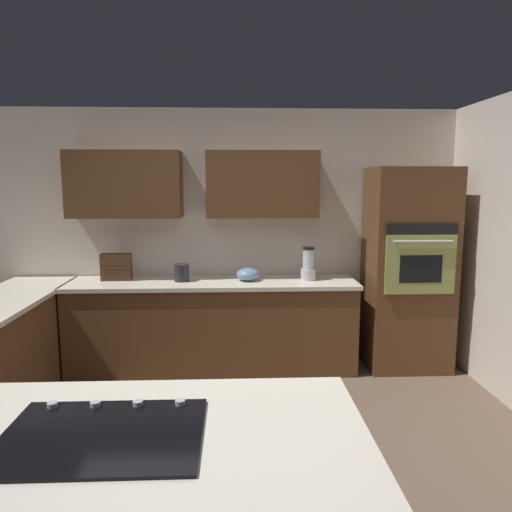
# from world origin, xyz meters

# --- Properties ---
(ground_plane) EXTENTS (14.00, 14.00, 0.00)m
(ground_plane) POSITION_xyz_m (0.00, 0.00, 0.00)
(ground_plane) COLOR brown
(wall_back) EXTENTS (6.00, 0.44, 2.60)m
(wall_back) POSITION_xyz_m (0.07, -2.05, 1.43)
(wall_back) COLOR silver
(wall_back) RESTS_ON ground
(lower_cabinets_back) EXTENTS (2.80, 0.60, 0.86)m
(lower_cabinets_back) POSITION_xyz_m (0.10, -1.72, 0.43)
(lower_cabinets_back) COLOR brown
(lower_cabinets_back) RESTS_ON ground
(countertop_back) EXTENTS (2.84, 0.64, 0.04)m
(countertop_back) POSITION_xyz_m (0.10, -1.72, 0.88)
(countertop_back) COLOR silver
(countertop_back) RESTS_ON lower_cabinets_back
(island_top) EXTENTS (2.06, 1.05, 0.04)m
(island_top) POSITION_xyz_m (0.38, 1.20, 0.88)
(island_top) COLOR silver
(island_top) RESTS_ON island_base
(wall_oven) EXTENTS (0.80, 0.66, 2.01)m
(wall_oven) POSITION_xyz_m (-1.85, -1.72, 1.00)
(wall_oven) COLOR brown
(wall_oven) RESTS_ON ground
(cooktop) EXTENTS (0.76, 0.56, 0.03)m
(cooktop) POSITION_xyz_m (0.38, 1.20, 0.91)
(cooktop) COLOR black
(cooktop) RESTS_ON island_top
(blender) EXTENTS (0.15, 0.15, 0.33)m
(blender) POSITION_xyz_m (-0.85, -1.73, 1.04)
(blender) COLOR silver
(blender) RESTS_ON countertop_back
(mixing_bowl) EXTENTS (0.23, 0.23, 0.12)m
(mixing_bowl) POSITION_xyz_m (-0.25, -1.73, 0.96)
(mixing_bowl) COLOR #668CB2
(mixing_bowl) RESTS_ON countertop_back
(spice_rack) EXTENTS (0.30, 0.11, 0.27)m
(spice_rack) POSITION_xyz_m (1.05, -1.80, 1.03)
(spice_rack) COLOR #472B19
(spice_rack) RESTS_ON countertop_back
(kettle) EXTENTS (0.15, 0.15, 0.17)m
(kettle) POSITION_xyz_m (0.40, -1.73, 0.98)
(kettle) COLOR #262628
(kettle) RESTS_ON countertop_back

